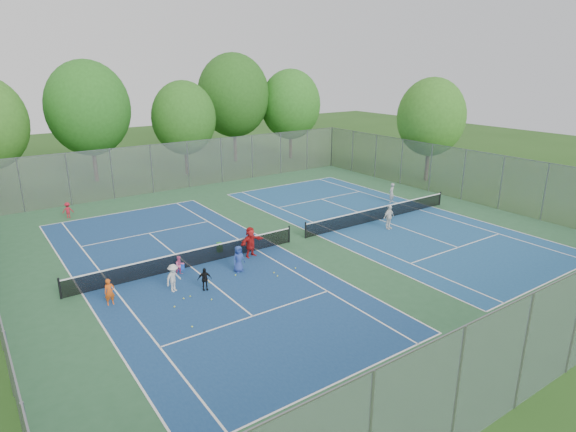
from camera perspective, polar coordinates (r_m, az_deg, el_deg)
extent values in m
plane|color=#234917|center=(29.38, 1.12, -2.90)|extent=(120.00, 120.00, 0.00)
cube|color=#295835|center=(29.38, 1.12, -2.89)|extent=(32.00, 32.00, 0.01)
cube|color=navy|center=(26.17, -11.45, -5.90)|extent=(10.97, 23.77, 0.01)
cube|color=navy|center=(33.74, 10.78, -0.43)|extent=(10.97, 23.77, 0.01)
cube|color=black|center=(26.00, -11.51, -5.01)|extent=(12.87, 0.10, 0.91)
cube|color=black|center=(33.61, 10.82, 0.28)|extent=(12.87, 0.10, 0.91)
cube|color=gray|center=(42.34, -11.76, 5.97)|extent=(32.00, 0.10, 4.00)
cube|color=gray|center=(19.25, 30.95, -10.68)|extent=(32.00, 0.10, 4.00)
cube|color=gray|center=(40.00, 20.08, 4.59)|extent=(0.10, 32.00, 4.00)
cylinder|color=#443326|center=(47.11, -21.95, 6.13)|extent=(0.36, 0.36, 3.85)
ellipsoid|color=#24621C|center=(46.51, -22.61, 11.71)|extent=(7.20, 7.20, 8.28)
cylinder|color=#443326|center=(47.71, -11.95, 6.73)|extent=(0.36, 0.36, 3.15)
ellipsoid|color=#29611C|center=(47.16, -12.24, 11.30)|extent=(6.00, 6.00, 6.90)
cylinder|color=#443326|center=(53.29, -6.30, 8.70)|extent=(0.36, 0.36, 4.20)
ellipsoid|color=#235518|center=(52.75, -6.49, 14.02)|extent=(7.60, 7.60, 8.74)
cylinder|color=#443326|center=(54.80, 0.30, 8.68)|extent=(0.36, 0.36, 3.50)
ellipsoid|color=#2B6B1E|center=(54.30, 0.30, 13.09)|extent=(6.60, 6.60, 7.59)
cylinder|color=#443326|center=(45.93, 16.17, 6.22)|extent=(0.36, 0.36, 3.50)
ellipsoid|color=#316B1F|center=(45.35, 16.61, 11.18)|extent=(6.00, 6.00, 6.90)
cube|color=blue|center=(25.92, -12.76, -5.88)|extent=(0.45, 0.45, 0.33)
cube|color=green|center=(27.79, -8.11, -3.70)|extent=(0.32, 0.32, 0.55)
imported|color=#E05515|center=(23.02, -20.39, -8.46)|extent=(0.46, 0.31, 1.24)
imported|color=#DB558A|center=(25.18, -12.72, -5.74)|extent=(0.52, 0.42, 1.02)
imported|color=beige|center=(23.39, -13.42, -7.17)|extent=(1.02, 0.84, 1.38)
imported|color=black|center=(23.28, -9.86, -7.39)|extent=(0.72, 0.45, 1.14)
imported|color=navy|center=(24.96, -5.88, -5.09)|extent=(0.74, 0.53, 1.41)
imported|color=#B31A19|center=(26.73, -4.46, -3.10)|extent=(1.68, 0.85, 1.74)
imported|color=#A91827|center=(36.74, -24.64, 0.62)|extent=(0.81, 0.60, 1.13)
imported|color=#9C9C9F|center=(37.92, 12.16, 2.69)|extent=(0.66, 0.55, 1.55)
imported|color=white|center=(31.79, 11.87, -0.13)|extent=(0.97, 0.46, 1.61)
sphere|color=#9DC12D|center=(22.96, -11.52, -9.35)|extent=(0.07, 0.07, 0.07)
sphere|color=#F2F438|center=(22.20, -13.31, -10.46)|extent=(0.07, 0.07, 0.07)
sphere|color=gold|center=(24.89, -1.68, -6.76)|extent=(0.07, 0.07, 0.07)
sphere|color=#C6D230|center=(24.51, -1.26, -7.15)|extent=(0.07, 0.07, 0.07)
sphere|color=#E8F438|center=(20.54, -11.30, -12.78)|extent=(0.07, 0.07, 0.07)
sphere|color=#C2E836|center=(24.74, -6.24, -7.02)|extent=(0.07, 0.07, 0.07)
sphere|color=#D5EB36|center=(22.50, -9.04, -9.79)|extent=(0.07, 0.07, 0.07)
sphere|color=#ACC32D|center=(24.15, -9.31, -7.80)|extent=(0.07, 0.07, 0.07)
sphere|color=yellow|center=(22.82, -12.26, -9.57)|extent=(0.07, 0.07, 0.07)
sphere|color=yellow|center=(25.41, 0.89, -6.22)|extent=(0.07, 0.07, 0.07)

